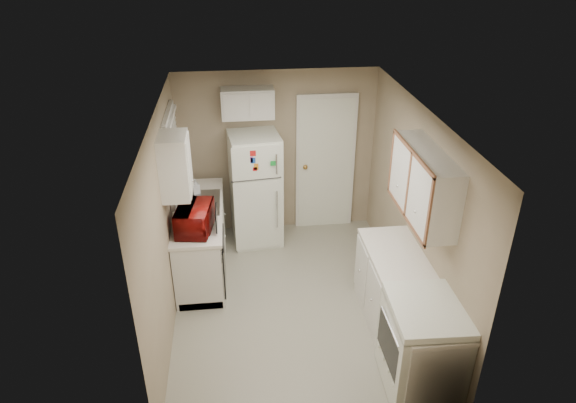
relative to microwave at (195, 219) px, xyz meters
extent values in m
plane|color=#B4B19D|center=(1.11, -0.37, -1.05)|extent=(3.80, 3.80, 0.00)
plane|color=white|center=(1.11, -0.37, 1.35)|extent=(3.80, 3.80, 0.00)
plane|color=tan|center=(-0.29, -0.37, 0.15)|extent=(3.80, 3.80, 0.00)
plane|color=tan|center=(2.51, -0.37, 0.15)|extent=(3.80, 3.80, 0.00)
plane|color=tan|center=(1.11, 1.53, 0.15)|extent=(2.80, 2.80, 0.00)
plane|color=tan|center=(1.11, -2.27, 0.15)|extent=(2.80, 2.80, 0.00)
cube|color=silver|center=(0.01, 0.53, -0.60)|extent=(0.60, 1.80, 0.90)
cube|color=black|center=(0.30, -0.07, -0.56)|extent=(0.03, 0.58, 0.72)
cube|color=gray|center=(0.01, 0.68, -0.19)|extent=(0.54, 0.74, 0.16)
imported|color=maroon|center=(0.00, 0.00, 0.00)|extent=(0.60, 0.39, 0.38)
imported|color=silver|center=(-0.04, 0.97, -0.05)|extent=(0.12, 0.12, 0.21)
cube|color=silver|center=(-0.25, 0.68, 0.55)|extent=(0.10, 0.98, 1.08)
cube|color=silver|center=(-0.14, -0.15, 0.75)|extent=(0.30, 0.45, 0.70)
cube|color=white|center=(0.77, 1.18, -0.24)|extent=(0.73, 0.72, 1.62)
cube|color=silver|center=(0.71, 1.38, 0.95)|extent=(0.70, 0.30, 0.40)
cube|color=white|center=(1.81, 1.49, -0.03)|extent=(0.86, 0.06, 2.08)
cube|color=silver|center=(2.21, -1.17, -0.60)|extent=(0.60, 2.00, 0.90)
cube|color=white|center=(2.19, -1.74, -0.55)|extent=(0.69, 0.84, 0.99)
cube|color=silver|center=(2.36, -0.87, 0.75)|extent=(0.30, 1.20, 0.70)
camera|label=1|loc=(0.50, -5.28, 2.97)|focal=32.00mm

